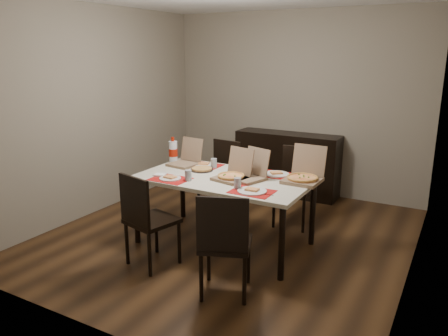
{
  "coord_description": "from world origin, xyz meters",
  "views": [
    {
      "loc": [
        2.2,
        -4.04,
        2.02
      ],
      "look_at": [
        0.05,
        -0.19,
        0.85
      ],
      "focal_mm": 35.0,
      "sensor_mm": 36.0,
      "label": 1
    }
  ],
  "objects_px": {
    "sideboard": "(287,164)",
    "pizza_box_center": "(233,175)",
    "chair_far_left": "(222,174)",
    "soda_bottle": "(173,152)",
    "chair_near_left": "(146,217)",
    "dip_bowl": "(243,173)",
    "chair_near_right": "(224,241)",
    "dining_table": "(224,183)",
    "chair_far_right": "(296,182)"
  },
  "relations": [
    {
      "from": "sideboard",
      "to": "pizza_box_center",
      "type": "xyz_separation_m",
      "value": [
        0.17,
        -2.0,
        0.35
      ]
    },
    {
      "from": "dining_table",
      "to": "pizza_box_center",
      "type": "relative_size",
      "value": 4.45
    },
    {
      "from": "dining_table",
      "to": "chair_near_left",
      "type": "height_order",
      "value": "chair_near_left"
    },
    {
      "from": "chair_near_right",
      "to": "pizza_box_center",
      "type": "height_order",
      "value": "pizza_box_center"
    },
    {
      "from": "chair_far_left",
      "to": "soda_bottle",
      "type": "relative_size",
      "value": 3.01
    },
    {
      "from": "chair_near_left",
      "to": "dip_bowl",
      "type": "relative_size",
      "value": 7.67
    },
    {
      "from": "sideboard",
      "to": "dip_bowl",
      "type": "height_order",
      "value": "sideboard"
    },
    {
      "from": "dining_table",
      "to": "chair_far_left",
      "type": "relative_size",
      "value": 1.94
    },
    {
      "from": "chair_near_left",
      "to": "pizza_box_center",
      "type": "bearing_deg",
      "value": 57.14
    },
    {
      "from": "dip_bowl",
      "to": "dining_table",
      "type": "bearing_deg",
      "value": -119.64
    },
    {
      "from": "chair_far_right",
      "to": "dip_bowl",
      "type": "distance_m",
      "value": 0.85
    },
    {
      "from": "chair_near_left",
      "to": "chair_far_left",
      "type": "distance_m",
      "value": 1.67
    },
    {
      "from": "chair_near_right",
      "to": "chair_far_right",
      "type": "bearing_deg",
      "value": 92.04
    },
    {
      "from": "chair_far_left",
      "to": "chair_far_right",
      "type": "bearing_deg",
      "value": 5.87
    },
    {
      "from": "chair_far_left",
      "to": "soda_bottle",
      "type": "xyz_separation_m",
      "value": [
        -0.33,
        -0.59,
        0.37
      ]
    },
    {
      "from": "soda_bottle",
      "to": "dip_bowl",
      "type": "bearing_deg",
      "value": -2.58
    },
    {
      "from": "chair_near_right",
      "to": "pizza_box_center",
      "type": "distance_m",
      "value": 1.04
    },
    {
      "from": "soda_bottle",
      "to": "chair_near_left",
      "type": "bearing_deg",
      "value": -67.86
    },
    {
      "from": "chair_far_left",
      "to": "dip_bowl",
      "type": "relative_size",
      "value": 7.67
    },
    {
      "from": "dining_table",
      "to": "soda_bottle",
      "type": "relative_size",
      "value": 5.82
    },
    {
      "from": "chair_near_left",
      "to": "chair_far_right",
      "type": "relative_size",
      "value": 1.0
    },
    {
      "from": "sideboard",
      "to": "dining_table",
      "type": "bearing_deg",
      "value": -88.56
    },
    {
      "from": "sideboard",
      "to": "chair_near_right",
      "type": "height_order",
      "value": "chair_near_right"
    },
    {
      "from": "sideboard",
      "to": "chair_far_left",
      "type": "distance_m",
      "value": 1.22
    },
    {
      "from": "sideboard",
      "to": "chair_far_left",
      "type": "relative_size",
      "value": 1.61
    },
    {
      "from": "chair_near_right",
      "to": "dining_table",
      "type": "bearing_deg",
      "value": 119.38
    },
    {
      "from": "sideboard",
      "to": "chair_far_right",
      "type": "bearing_deg",
      "value": -63.66
    },
    {
      "from": "dip_bowl",
      "to": "chair_far_left",
      "type": "bearing_deg",
      "value": 134.61
    },
    {
      "from": "dip_bowl",
      "to": "soda_bottle",
      "type": "relative_size",
      "value": 0.39
    },
    {
      "from": "sideboard",
      "to": "chair_near_left",
      "type": "relative_size",
      "value": 1.61
    },
    {
      "from": "pizza_box_center",
      "to": "chair_near_left",
      "type": "bearing_deg",
      "value": -122.86
    },
    {
      "from": "chair_far_right",
      "to": "chair_far_left",
      "type": "bearing_deg",
      "value": -174.13
    },
    {
      "from": "chair_far_right",
      "to": "soda_bottle",
      "type": "xyz_separation_m",
      "value": [
        -1.29,
        -0.69,
        0.37
      ]
    },
    {
      "from": "chair_near_left",
      "to": "chair_far_right",
      "type": "bearing_deg",
      "value": 64.21
    },
    {
      "from": "dining_table",
      "to": "chair_near_left",
      "type": "distance_m",
      "value": 0.93
    },
    {
      "from": "sideboard",
      "to": "soda_bottle",
      "type": "bearing_deg",
      "value": -114.45
    },
    {
      "from": "chair_near_right",
      "to": "chair_far_left",
      "type": "bearing_deg",
      "value": 120.11
    },
    {
      "from": "chair_far_left",
      "to": "soda_bottle",
      "type": "height_order",
      "value": "soda_bottle"
    },
    {
      "from": "dining_table",
      "to": "pizza_box_center",
      "type": "distance_m",
      "value": 0.17
    },
    {
      "from": "dining_table",
      "to": "chair_far_right",
      "type": "xyz_separation_m",
      "value": [
        0.46,
        0.94,
        -0.17
      ]
    },
    {
      "from": "chair_near_right",
      "to": "chair_far_right",
      "type": "height_order",
      "value": "same"
    },
    {
      "from": "chair_far_left",
      "to": "dip_bowl",
      "type": "distance_m",
      "value": 0.92
    },
    {
      "from": "chair_near_left",
      "to": "soda_bottle",
      "type": "xyz_separation_m",
      "value": [
        -0.44,
        1.08,
        0.37
      ]
    },
    {
      "from": "dip_bowl",
      "to": "chair_near_left",
      "type": "bearing_deg",
      "value": -116.38
    },
    {
      "from": "sideboard",
      "to": "chair_far_left",
      "type": "xyz_separation_m",
      "value": [
        -0.45,
        -1.13,
        0.06
      ]
    },
    {
      "from": "chair_far_right",
      "to": "pizza_box_center",
      "type": "xyz_separation_m",
      "value": [
        -0.34,
        -0.97,
        0.29
      ]
    },
    {
      "from": "dip_bowl",
      "to": "chair_far_right",
      "type": "bearing_deg",
      "value": 65.06
    },
    {
      "from": "dip_bowl",
      "to": "pizza_box_center",
      "type": "bearing_deg",
      "value": -89.66
    },
    {
      "from": "sideboard",
      "to": "dining_table",
      "type": "relative_size",
      "value": 0.83
    },
    {
      "from": "sideboard",
      "to": "dining_table",
      "type": "xyz_separation_m",
      "value": [
        0.05,
        -1.97,
        0.23
      ]
    }
  ]
}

